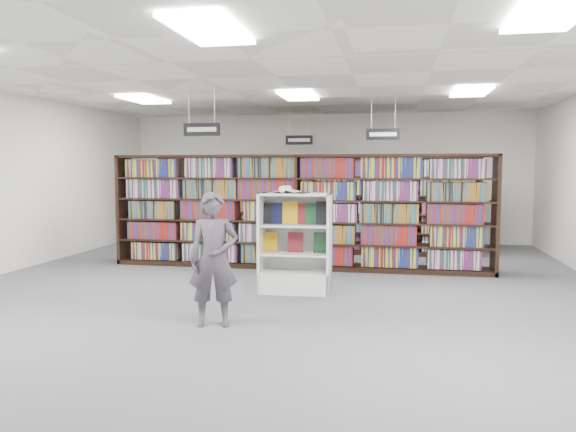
% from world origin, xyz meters
% --- Properties ---
extents(floor, '(12.00, 12.00, 0.00)m').
position_xyz_m(floor, '(0.00, 0.00, 0.00)').
color(floor, '#4B4B4F').
rests_on(floor, ground).
extents(ceiling, '(10.00, 12.00, 0.10)m').
position_xyz_m(ceiling, '(0.00, 0.00, 3.20)').
color(ceiling, white).
rests_on(ceiling, wall_back).
extents(wall_back, '(10.00, 0.10, 3.20)m').
position_xyz_m(wall_back, '(0.00, 6.00, 1.60)').
color(wall_back, white).
rests_on(wall_back, ground).
extents(bookshelf_row_near, '(7.00, 0.60, 2.10)m').
position_xyz_m(bookshelf_row_near, '(0.00, 2.00, 1.05)').
color(bookshelf_row_near, black).
rests_on(bookshelf_row_near, floor).
extents(bookshelf_row_mid, '(7.00, 0.60, 2.10)m').
position_xyz_m(bookshelf_row_mid, '(0.00, 4.00, 1.05)').
color(bookshelf_row_mid, black).
rests_on(bookshelf_row_mid, floor).
extents(bookshelf_row_far, '(7.00, 0.60, 2.10)m').
position_xyz_m(bookshelf_row_far, '(0.00, 5.70, 1.05)').
color(bookshelf_row_far, black).
rests_on(bookshelf_row_far, floor).
extents(aisle_sign_left, '(0.65, 0.02, 0.80)m').
position_xyz_m(aisle_sign_left, '(-1.50, 1.00, 2.53)').
color(aisle_sign_left, '#B2B2B7').
rests_on(aisle_sign_left, ceiling).
extents(aisle_sign_right, '(0.65, 0.02, 0.80)m').
position_xyz_m(aisle_sign_right, '(1.50, 3.00, 2.53)').
color(aisle_sign_right, '#B2B2B7').
rests_on(aisle_sign_right, ceiling).
extents(aisle_sign_center, '(0.65, 0.02, 0.80)m').
position_xyz_m(aisle_sign_center, '(-0.50, 5.00, 2.53)').
color(aisle_sign_center, '#B2B2B7').
rests_on(aisle_sign_center, ceiling).
extents(troffer_front_center, '(0.60, 1.20, 0.04)m').
position_xyz_m(troffer_front_center, '(0.00, -3.00, 3.16)').
color(troffer_front_center, white).
rests_on(troffer_front_center, ceiling).
extents(troffer_front_right, '(0.60, 1.20, 0.04)m').
position_xyz_m(troffer_front_right, '(3.00, -3.00, 3.16)').
color(troffer_front_right, white).
rests_on(troffer_front_right, ceiling).
extents(troffer_back_left, '(0.60, 1.20, 0.04)m').
position_xyz_m(troffer_back_left, '(-3.00, 2.00, 3.16)').
color(troffer_back_left, white).
rests_on(troffer_back_left, ceiling).
extents(troffer_back_center, '(0.60, 1.20, 0.04)m').
position_xyz_m(troffer_back_center, '(0.00, 2.00, 3.16)').
color(troffer_back_center, white).
rests_on(troffer_back_center, ceiling).
extents(troffer_back_right, '(0.60, 1.20, 0.04)m').
position_xyz_m(troffer_back_right, '(3.00, 2.00, 3.16)').
color(troffer_back_right, white).
rests_on(troffer_back_right, ceiling).
extents(endcap_display, '(1.08, 0.56, 1.49)m').
position_xyz_m(endcap_display, '(0.29, 0.02, 0.50)').
color(endcap_display, white).
rests_on(endcap_display, floor).
extents(open_book, '(0.69, 0.44, 0.13)m').
position_xyz_m(open_book, '(0.14, 0.05, 1.52)').
color(open_book, black).
rests_on(open_book, endcap_display).
extents(shopper, '(0.66, 0.52, 1.58)m').
position_xyz_m(shopper, '(-0.34, -1.94, 0.79)').
color(shopper, '#4A454F').
rests_on(shopper, floor).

